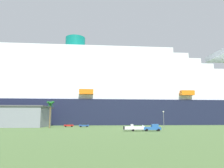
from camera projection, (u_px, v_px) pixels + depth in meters
ground_plane at (106, 126)px, 112.83m from camera, size 600.00×600.00×0.00m
cruise_ship at (130, 96)px, 144.66m from camera, size 304.12×53.91×68.78m
terminal_building at (0, 116)px, 101.35m from camera, size 46.32×26.12×9.58m
pickup_truck at (153, 128)px, 68.70m from camera, size 5.79×2.79×2.20m
small_boat_on_trailer at (136, 128)px, 68.49m from camera, size 8.22×2.80×2.15m
palm_tree at (50, 106)px, 89.81m from camera, size 3.46×3.74×11.16m
street_lamp at (164, 117)px, 81.67m from camera, size 0.56×0.56×6.77m
parked_car_green_wagon at (6, 125)px, 97.38m from camera, size 4.62×2.67×1.58m
parked_car_blue_suv at (84, 125)px, 99.53m from camera, size 4.58×2.57×1.58m
parked_car_red_hatchback at (69, 125)px, 100.70m from camera, size 4.53×2.47×1.58m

